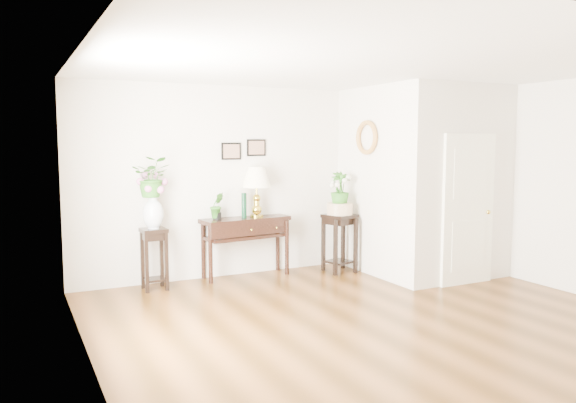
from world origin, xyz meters
TOP-DOWN VIEW (x-y plane):
  - floor at (0.00, 0.00)m, footprint 6.00×5.50m
  - ceiling at (0.00, 0.00)m, footprint 6.00×5.50m
  - wall_back at (0.00, 2.75)m, footprint 6.00×0.02m
  - wall_left at (-3.00, 0.00)m, footprint 0.02×5.50m
  - wall_right at (3.00, 0.00)m, footprint 0.02×5.50m
  - partition at (2.10, 1.77)m, footprint 1.80×1.95m
  - door at (2.10, 0.78)m, footprint 0.90×0.05m
  - art_print_left at (-0.65, 2.73)m, footprint 0.30×0.02m
  - art_print_right at (-0.25, 2.73)m, footprint 0.30×0.02m
  - wall_ornament at (1.16, 1.90)m, footprint 0.07×0.51m
  - console_table at (-0.50, 2.56)m, footprint 1.36×0.59m
  - table_lamp at (-0.32, 2.56)m, footprint 0.56×0.56m
  - green_vase at (-0.52, 2.56)m, footprint 0.08×0.08m
  - potted_plant at (-0.94, 2.56)m, footprint 0.20×0.16m
  - plant_stand_a at (-1.88, 2.43)m, footprint 0.34×0.34m
  - porcelain_vase at (-1.88, 2.43)m, footprint 0.34×0.34m
  - lily_arrangement at (-1.88, 2.43)m, footprint 0.61×0.57m
  - plant_stand_b at (0.90, 2.21)m, footprint 0.53×0.53m
  - ceramic_bowl at (0.90, 2.21)m, footprint 0.44×0.44m
  - narcissus at (0.90, 2.21)m, footprint 0.32×0.32m

SIDE VIEW (x-z plane):
  - floor at x=0.00m, z-range -0.01..0.01m
  - plant_stand_a at x=-1.88m, z-range 0.00..0.83m
  - console_table at x=-0.50m, z-range 0.00..0.88m
  - plant_stand_b at x=0.90m, z-range 0.00..0.89m
  - ceramic_bowl at x=0.90m, z-range 0.88..1.06m
  - door at x=2.10m, z-range 0.00..2.10m
  - green_vase at x=-0.52m, z-range 0.87..1.23m
  - porcelain_vase at x=-1.88m, z-range 0.82..1.29m
  - potted_plant at x=-0.94m, z-range 0.88..1.25m
  - table_lamp at x=-0.32m, z-range 0.86..1.61m
  - narcissus at x=0.90m, z-range 1.01..1.54m
  - wall_back at x=0.00m, z-range 0.00..2.80m
  - wall_left at x=-3.00m, z-range 0.00..2.80m
  - wall_right at x=3.00m, z-range 0.00..2.80m
  - partition at x=2.10m, z-range 0.00..2.80m
  - lily_arrangement at x=-1.88m, z-range 1.23..1.78m
  - art_print_left at x=-0.65m, z-range 1.73..1.98m
  - art_print_right at x=-0.25m, z-range 1.77..2.02m
  - wall_ornament at x=1.16m, z-range 1.79..2.30m
  - ceiling at x=0.00m, z-range 2.79..2.81m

